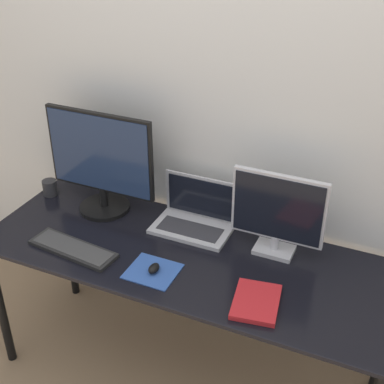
# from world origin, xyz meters

# --- Properties ---
(wall_back) EXTENTS (7.00, 0.05, 2.50)m
(wall_back) POSITION_xyz_m (0.00, 0.73, 1.25)
(wall_back) COLOR silver
(wall_back) RESTS_ON ground_plane
(desk) EXTENTS (1.82, 0.67, 0.73)m
(desk) POSITION_xyz_m (0.00, 0.33, 0.65)
(desk) COLOR black
(desk) RESTS_ON ground_plane
(monitor_left) EXTENTS (0.54, 0.24, 0.50)m
(monitor_left) POSITION_xyz_m (-0.52, 0.51, 0.99)
(monitor_left) COLOR black
(monitor_left) RESTS_ON desk
(monitor_right) EXTENTS (0.40, 0.12, 0.38)m
(monitor_right) POSITION_xyz_m (0.34, 0.51, 0.93)
(monitor_right) COLOR #B2B2B7
(monitor_right) RESTS_ON desk
(laptop) EXTENTS (0.36, 0.22, 0.23)m
(laptop) POSITION_xyz_m (-0.05, 0.55, 0.79)
(laptop) COLOR #ADADB2
(laptop) RESTS_ON desk
(keyboard) EXTENTS (0.42, 0.17, 0.02)m
(keyboard) POSITION_xyz_m (-0.46, 0.16, 0.74)
(keyboard) COLOR black
(keyboard) RESTS_ON desk
(mousepad) EXTENTS (0.20, 0.19, 0.00)m
(mousepad) POSITION_xyz_m (-0.08, 0.17, 0.74)
(mousepad) COLOR #2D519E
(mousepad) RESTS_ON desk
(mouse) EXTENTS (0.04, 0.06, 0.03)m
(mouse) POSITION_xyz_m (-0.07, 0.17, 0.75)
(mouse) COLOR black
(mouse) RESTS_ON mousepad
(book) EXTENTS (0.20, 0.25, 0.02)m
(book) POSITION_xyz_m (0.37, 0.16, 0.74)
(book) COLOR red
(book) RESTS_ON desk
(mug) EXTENTS (0.07, 0.07, 0.08)m
(mug) POSITION_xyz_m (-0.85, 0.51, 0.77)
(mug) COLOR #262628
(mug) RESTS_ON desk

